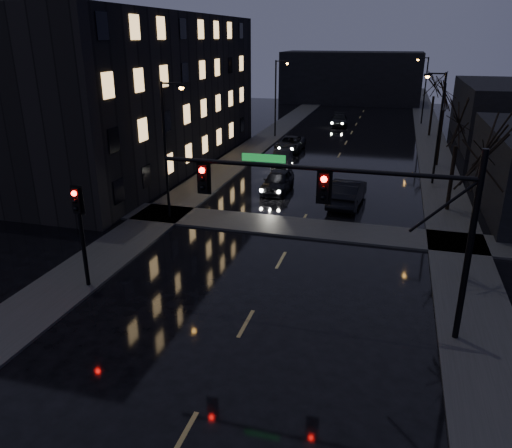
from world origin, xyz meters
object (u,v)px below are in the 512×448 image
Objects in this scene: oncoming_car_c at (290,144)px; oncoming_car_d at (339,120)px; lead_car at (347,192)px; oncoming_car_b at (282,159)px; oncoming_car_a at (278,181)px.

oncoming_car_c is 15.84m from oncoming_car_d.
lead_car is (4.14, -30.70, 0.14)m from oncoming_car_d.
oncoming_car_c is 16.63m from lead_car.
oncoming_car_d reaches higher than oncoming_car_b.
oncoming_car_d is at bearing -77.80° from lead_car.
oncoming_car_c reaches higher than oncoming_car_b.
lead_car is at bearing -88.93° from oncoming_car_d.
oncoming_car_c is (-1.91, 13.43, -0.07)m from oncoming_car_a.
lead_car is at bearing -60.52° from oncoming_car_b.
oncoming_car_b is 0.84× the size of oncoming_car_d.
oncoming_car_a reaches higher than oncoming_car_b.
oncoming_car_b is 6.36m from oncoming_car_c.
oncoming_car_a is 5.31m from lead_car.
lead_car reaches higher than oncoming_car_d.
lead_car is (6.34, -8.78, 0.17)m from oncoming_car_b.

